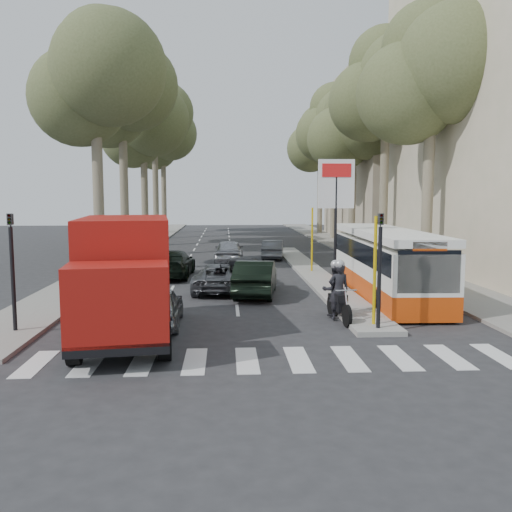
{
  "coord_description": "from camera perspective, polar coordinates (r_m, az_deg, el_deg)",
  "views": [
    {
      "loc": [
        -1.33,
        -17.2,
        4.1
      ],
      "look_at": [
        -0.04,
        5.32,
        1.6
      ],
      "focal_mm": 38.0,
      "sensor_mm": 36.0,
      "label": 1
    }
  ],
  "objects": [
    {
      "name": "queue_car_d",
      "position": [
        35.53,
        1.78,
        0.7
      ],
      "size": [
        1.75,
        3.87,
        1.23
      ],
      "primitive_type": "imported",
      "rotation": [
        0.0,
        0.0,
        3.02
      ],
      "color": "#515359",
      "rests_on": "ground"
    },
    {
      "name": "billboard",
      "position": [
        22.67,
        8.4,
        5.26
      ],
      "size": [
        1.5,
        12.1,
        5.6
      ],
      "color": "yellow",
      "rests_on": "ground"
    },
    {
      "name": "tree_r_b",
      "position": [
        37.57,
        13.73,
        17.38
      ],
      "size": [
        7.4,
        7.2,
        15.27
      ],
      "color": "#6B604C",
      "rests_on": "ground"
    },
    {
      "name": "ground",
      "position": [
        17.73,
        1.11,
        -7.05
      ],
      "size": [
        120.0,
        120.0,
        0.0
      ],
      "primitive_type": "plane",
      "color": "#28282B",
      "rests_on": "ground"
    },
    {
      "name": "traffic_light_left",
      "position": [
        17.44,
        -24.34,
        0.45
      ],
      "size": [
        0.16,
        0.41,
        3.6
      ],
      "color": "black",
      "rests_on": "ground"
    },
    {
      "name": "tree_r_e",
      "position": [
        60.57,
        6.92,
        12.24
      ],
      "size": [
        7.4,
        7.2,
        14.1
      ],
      "color": "#6B604C",
      "rests_on": "ground"
    },
    {
      "name": "traffic_light_island",
      "position": [
        16.43,
        12.92,
        0.53
      ],
      "size": [
        0.16,
        0.41,
        3.6
      ],
      "color": "black",
      "rests_on": "ground"
    },
    {
      "name": "pedestrian_far",
      "position": [
        25.56,
        16.72,
        -0.76
      ],
      "size": [
        1.34,
        0.94,
        1.89
      ],
      "primitive_type": "imported",
      "rotation": [
        0.0,
        0.0,
        3.5
      ],
      "color": "#6A5950",
      "rests_on": "sidewalk_right"
    },
    {
      "name": "tree_l_e",
      "position": [
        62.02,
        -9.65,
        12.37
      ],
      "size": [
        7.4,
        7.2,
        14.49
      ],
      "color": "#6B604C",
      "rests_on": "ground"
    },
    {
      "name": "building_far",
      "position": [
        54.03,
        15.11,
        10.25
      ],
      "size": [
        11.0,
        20.0,
        16.0
      ],
      "primitive_type": "cube",
      "color": "#B7A88E",
      "rests_on": "ground"
    },
    {
      "name": "queue_car_b",
      "position": [
        24.66,
        -1.33,
        -1.67
      ],
      "size": [
        2.4,
        4.81,
        1.34
      ],
      "primitive_type": "imported",
      "rotation": [
        0.0,
        0.0,
        3.03
      ],
      "color": "black",
      "rests_on": "ground"
    },
    {
      "name": "sidewalk_right",
      "position": [
        43.54,
        9.9,
        0.91
      ],
      "size": [
        3.2,
        70.0,
        0.12
      ],
      "primitive_type": "cube",
      "color": "gray",
      "rests_on": "ground"
    },
    {
      "name": "queue_car_e",
      "position": [
        27.75,
        -8.79,
        -0.8
      ],
      "size": [
        2.19,
        4.88,
        1.39
      ],
      "primitive_type": "imported",
      "rotation": [
        0.0,
        0.0,
        3.09
      ],
      "color": "black",
      "rests_on": "ground"
    },
    {
      "name": "tree_l_b",
      "position": [
        38.53,
        -13.75,
        16.58
      ],
      "size": [
        7.4,
        7.2,
        14.88
      ],
      "color": "#6B604C",
      "rests_on": "ground"
    },
    {
      "name": "queue_car_a",
      "position": [
        23.46,
        -3.88,
        -2.26
      ],
      "size": [
        2.37,
        4.51,
        1.21
      ],
      "primitive_type": "imported",
      "rotation": [
        0.0,
        0.0,
        3.06
      ],
      "color": "#51545A",
      "rests_on": "ground"
    },
    {
      "name": "motorcycle",
      "position": [
        18.24,
        8.51,
        -3.76
      ],
      "size": [
        0.92,
        2.4,
        2.05
      ],
      "rotation": [
        0.0,
        0.0,
        0.1
      ],
      "color": "black",
      "rests_on": "ground"
    },
    {
      "name": "tree_l_c",
      "position": [
        46.15,
        -11.62,
        13.59
      ],
      "size": [
        7.4,
        7.2,
        13.71
      ],
      "color": "#6B604C",
      "rests_on": "ground"
    },
    {
      "name": "pedestrian_near",
      "position": [
        29.33,
        13.64,
        -0.15
      ],
      "size": [
        0.84,
        0.99,
        1.53
      ],
      "primitive_type": "imported",
      "rotation": [
        0.0,
        0.0,
        2.12
      ],
      "color": "#453854",
      "rests_on": "sidewalk_right"
    },
    {
      "name": "tree_r_a",
      "position": [
        29.91,
        18.19,
        18.14
      ],
      "size": [
        7.4,
        7.2,
        14.1
      ],
      "color": "#6B604C",
      "rests_on": "ground"
    },
    {
      "name": "median_left",
      "position": [
        45.86,
        -11.65,
        1.14
      ],
      "size": [
        2.4,
        64.0,
        0.12
      ],
      "primitive_type": "cube",
      "color": "gray",
      "rests_on": "ground"
    },
    {
      "name": "city_bus",
      "position": [
        22.85,
        13.42,
        -0.5
      ],
      "size": [
        2.59,
        10.54,
        2.76
      ],
      "rotation": [
        0.0,
        0.0,
        -0.03
      ],
      "color": "#D3400B",
      "rests_on": "ground"
    },
    {
      "name": "tree_r_d",
      "position": [
        52.83,
        8.4,
        13.84
      ],
      "size": [
        7.4,
        7.2,
        14.88
      ],
      "color": "#6B604C",
      "rests_on": "ground"
    },
    {
      "name": "traffic_island",
      "position": [
        28.85,
        5.88,
        -1.72
      ],
      "size": [
        1.5,
        26.0,
        0.16
      ],
      "primitive_type": "cube",
      "color": "gray",
      "rests_on": "ground"
    },
    {
      "name": "silver_hatchback",
      "position": [
        17.39,
        -10.43,
        -5.21
      ],
      "size": [
        1.63,
        3.88,
        1.31
      ],
      "primitive_type": "imported",
      "rotation": [
        0.0,
        0.0,
        3.16
      ],
      "color": "#929499",
      "rests_on": "ground"
    },
    {
      "name": "tree_r_c",
      "position": [
        44.88,
        10.36,
        13.38
      ],
      "size": [
        7.4,
        7.2,
        13.32
      ],
      "color": "#6B604C",
      "rests_on": "ground"
    },
    {
      "name": "dark_hatchback",
      "position": [
        22.45,
        -0.04,
        -2.3
      ],
      "size": [
        2.15,
        4.62,
        1.46
      ],
      "primitive_type": "imported",
      "rotation": [
        0.0,
        0.0,
        3.0
      ],
      "color": "black",
      "rests_on": "ground"
    },
    {
      "name": "queue_car_c",
      "position": [
        33.45,
        -2.88,
        0.52
      ],
      "size": [
        1.91,
        4.31,
        1.44
      ],
      "primitive_type": "imported",
      "rotation": [
        0.0,
        0.0,
        3.09
      ],
      "color": "#A3A5AB",
      "rests_on": "ground"
    },
    {
      "name": "red_truck",
      "position": [
        16.0,
        -13.69,
        -2.0
      ],
      "size": [
        3.2,
        6.75,
        3.47
      ],
      "rotation": [
        0.0,
        0.0,
        0.12
      ],
      "color": "black",
      "rests_on": "ground"
    },
    {
      "name": "tree_l_d",
      "position": [
        54.25,
        -10.52,
        14.34
      ],
      "size": [
        7.4,
        7.2,
        15.66
      ],
      "color": "#6B604C",
      "rests_on": "ground"
    },
    {
      "name": "tree_l_a",
      "position": [
        30.68,
        -16.34,
        17.9
      ],
      "size": [
        7.4,
        7.2,
        14.1
      ],
      "color": "#6B604C",
      "rests_on": "ground"
    }
  ]
}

